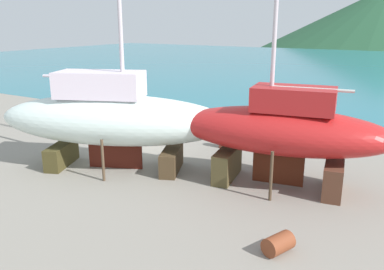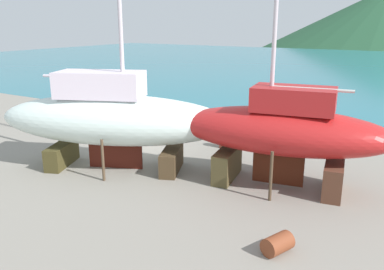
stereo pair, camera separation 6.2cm
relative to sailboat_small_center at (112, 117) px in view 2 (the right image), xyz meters
The scene contains 8 objects.
ground_plane 3.57m from the sailboat_small_center, 110.27° to the right, with size 49.16×49.16×0.00m, color gray.
sea_water 50.29m from the sailboat_small_center, 91.05° to the left, with size 144.66×80.85×0.01m, color teal.
sailboat_small_center is the anchor object (origin of this frame).
sailboat_far_slipway 7.40m from the sailboat_small_center, 14.65° to the left, with size 8.99×4.26×15.00m.
worker 6.99m from the sailboat_small_center, 110.43° to the left, with size 0.43×0.50×1.72m.
barrel_rust_mid 6.44m from the sailboat_small_center, 61.66° to the left, with size 0.52×0.52×0.79m, color brown.
barrel_tar_black 10.22m from the sailboat_small_center, 148.98° to the left, with size 0.68×0.68×0.94m, color brown.
barrel_rust_far 9.56m from the sailboat_small_center, 18.62° to the right, with size 0.57×0.57×0.90m, color brown.
Camera 2 is at (12.94, -15.51, 6.49)m, focal length 37.48 mm.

